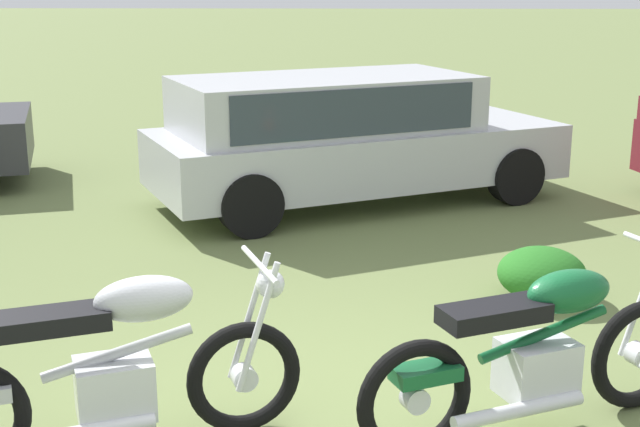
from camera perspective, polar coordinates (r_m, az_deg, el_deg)
motorcycle_silver at (r=4.85m, az=-13.11°, el=-9.75°), size 2.00×1.04×1.02m
motorcycle_green at (r=5.11m, az=13.91°, el=-8.63°), size 2.02×1.12×1.02m
car_silver at (r=9.79m, az=1.40°, el=5.41°), size 4.84×3.54×1.43m
shrub_low at (r=7.24m, az=14.09°, el=-3.78°), size 0.70×0.70×0.41m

